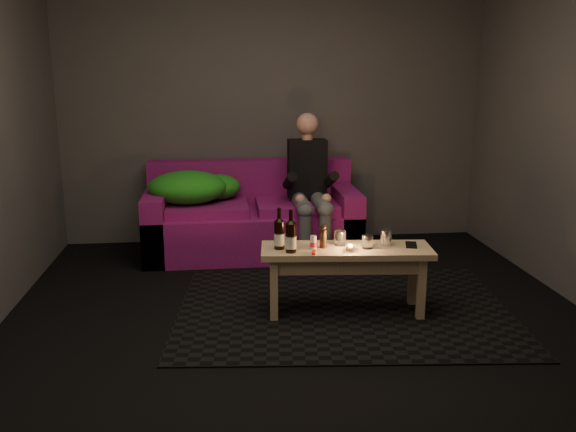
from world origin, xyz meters
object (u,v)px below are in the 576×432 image
at_px(sofa, 252,221).
at_px(beer_bottle_a, 279,234).
at_px(coffee_table, 346,259).
at_px(beer_bottle_b, 291,237).
at_px(person, 309,184).
at_px(steel_cup, 386,237).

distance_m(sofa, beer_bottle_a, 1.52).
bearing_deg(beer_bottle_a, coffee_table, -2.66).
bearing_deg(beer_bottle_b, person, 76.94).
xyz_separation_m(coffee_table, steel_cup, (0.28, 0.03, 0.14)).
relative_size(person, beer_bottle_a, 4.49).
distance_m(coffee_table, steel_cup, 0.31).
height_order(beer_bottle_a, steel_cup, beer_bottle_a).
distance_m(person, beer_bottle_b, 1.46).
relative_size(coffee_table, beer_bottle_b, 4.11).
height_order(sofa, steel_cup, sofa).
bearing_deg(sofa, beer_bottle_a, -85.94).
height_order(coffee_table, beer_bottle_b, beer_bottle_b).
height_order(coffee_table, steel_cup, steel_cup).
height_order(sofa, coffee_table, sofa).
xyz_separation_m(person, beer_bottle_a, (-0.40, -1.34, -0.08)).
bearing_deg(coffee_table, beer_bottle_b, -170.79).
bearing_deg(person, beer_bottle_a, -106.56).
xyz_separation_m(sofa, beer_bottle_b, (0.17, -1.58, 0.28)).
bearing_deg(beer_bottle_b, beer_bottle_a, 129.07).
xyz_separation_m(beer_bottle_a, beer_bottle_b, (0.07, -0.08, 0.00)).
bearing_deg(beer_bottle_b, coffee_table, 9.21).
bearing_deg(coffee_table, person, 92.40).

